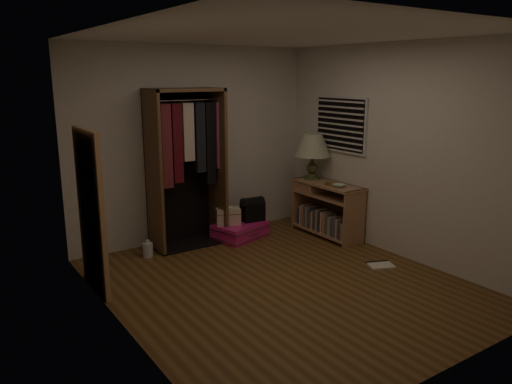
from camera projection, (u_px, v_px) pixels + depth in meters
ground at (282, 284)px, 5.42m from camera, size 4.00×4.00×0.00m
room_walls at (287, 146)px, 5.15m from camera, size 3.52×4.02×2.60m
console_bookshelf at (325, 207)px, 7.00m from camera, size 0.42×1.12×0.75m
open_wardrobe at (188, 155)px, 6.45m from camera, size 0.99×0.50×2.05m
floor_mirror at (91, 212)px, 5.10m from camera, size 0.06×0.80×1.70m
pink_suitcase at (240, 230)px, 6.91m from camera, size 0.83×0.69×0.22m
train_case at (228, 216)px, 6.81m from camera, size 0.39×0.34×0.24m
black_bag at (253, 209)px, 6.96m from camera, size 0.33×0.23×0.34m
table_lamp at (313, 146)px, 7.06m from camera, size 0.61×0.61×0.65m
brass_tray at (334, 184)px, 6.80m from camera, size 0.31×0.31×0.01m
ceramic_bowl at (339, 186)px, 6.64m from camera, size 0.18×0.18×0.04m
white_jug at (148, 250)px, 6.20m from camera, size 0.13×0.13×0.22m
floor_book at (380, 265)px, 5.93m from camera, size 0.35×0.32×0.03m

